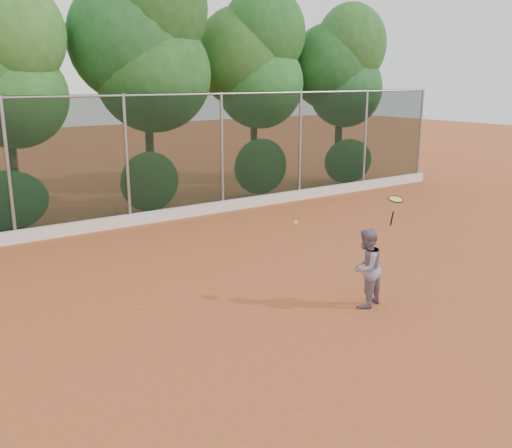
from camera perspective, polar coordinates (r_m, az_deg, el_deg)
ground at (r=10.27m, az=3.25°, el=-7.91°), size 80.00×80.00×0.00m
concrete_curb at (r=15.88m, az=-12.21°, el=0.43°), size 24.00×0.20×0.30m
tennis_player at (r=10.08m, az=10.93°, el=-4.34°), size 0.80×0.69×1.40m
chainlink_fence at (r=15.73m, az=-12.80°, el=6.61°), size 24.09×0.09×3.50m
foliage_backdrop at (r=17.27m, az=-17.66°, el=15.44°), size 23.70×3.63×7.55m
tennis_racket at (r=9.97m, az=13.76°, el=2.20°), size 0.34×0.34×0.53m
tennis_ball_in_flight at (r=9.29m, az=3.99°, el=0.12°), size 0.07×0.07×0.07m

